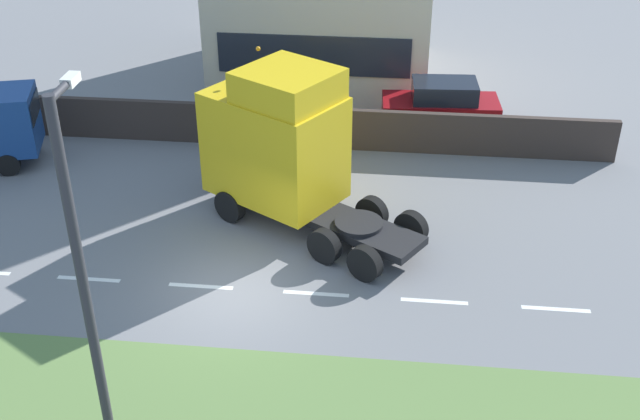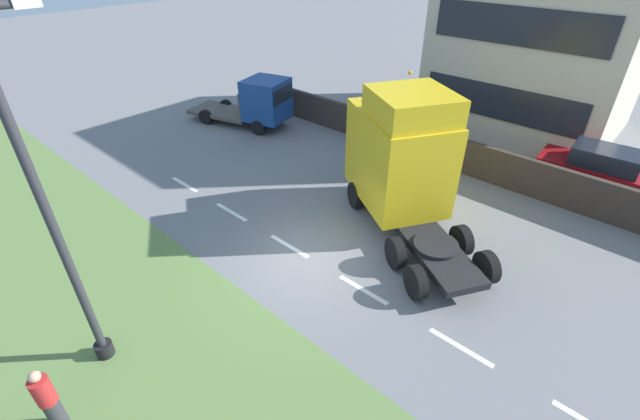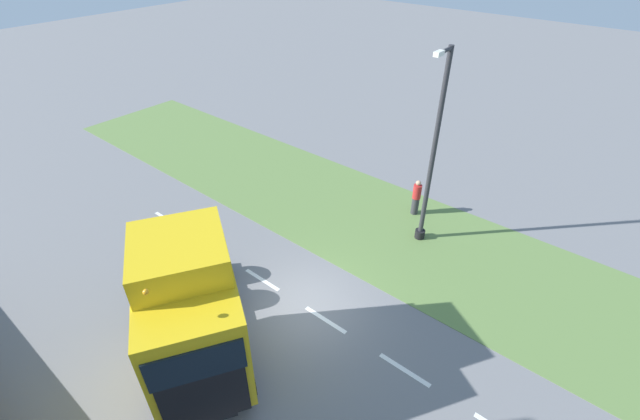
{
  "view_description": "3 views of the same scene",
  "coord_description": "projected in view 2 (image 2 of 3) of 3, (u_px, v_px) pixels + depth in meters",
  "views": [
    {
      "loc": [
        -17.48,
        -4.29,
        13.07
      ],
      "look_at": [
        -0.55,
        -2.47,
        2.99
      ],
      "focal_mm": 45.0,
      "sensor_mm": 36.0,
      "label": 1
    },
    {
      "loc": [
        -7.96,
        -7.7,
        9.15
      ],
      "look_at": [
        0.94,
        0.32,
        1.29
      ],
      "focal_mm": 24.0,
      "sensor_mm": 36.0,
      "label": 2
    },
    {
      "loc": [
        8.05,
        7.24,
        11.84
      ],
      "look_at": [
        -2.36,
        -1.29,
        2.53
      ],
      "focal_mm": 24.0,
      "sensor_mm": 36.0,
      "label": 3
    }
  ],
  "objects": [
    {
      "name": "pedestrian",
      "position": [
        48.0,
        401.0,
        8.95
      ],
      "size": [
        0.39,
        0.39,
        1.82
      ],
      "color": "#333338",
      "rests_on": "ground"
    },
    {
      "name": "parked_car",
      "position": [
        597.0,
        173.0,
        17.14
      ],
      "size": [
        2.14,
        4.45,
        2.07
      ],
      "rotation": [
        0.0,
        0.0,
        0.06
      ],
      "color": "maroon",
      "rests_on": "ground"
    },
    {
      "name": "building_block",
      "position": [
        550.0,
        11.0,
        20.92
      ],
      "size": [
        8.17,
        8.98,
        12.74
      ],
      "color": "beige",
      "rests_on": "ground"
    },
    {
      "name": "flatbed_truck",
      "position": [
        259.0,
        102.0,
        22.95
      ],
      "size": [
        3.57,
        6.2,
        2.69
      ],
      "rotation": [
        0.0,
        0.0,
        3.42
      ],
      "color": "navy",
      "rests_on": "ground"
    },
    {
      "name": "ground_plane",
      "position": [
        308.0,
        257.0,
        14.28
      ],
      "size": [
        120.0,
        120.0,
        0.0
      ],
      "primitive_type": "plane",
      "color": "slate",
      "rests_on": "ground"
    },
    {
      "name": "grass_verge",
      "position": [
        142.0,
        373.0,
        10.54
      ],
      "size": [
        7.0,
        44.0,
        0.01
      ],
      "color": "#607F42",
      "rests_on": "ground"
    },
    {
      "name": "lane_markings",
      "position": [
        324.0,
        266.0,
        13.88
      ],
      "size": [
        0.16,
        17.8,
        0.0
      ],
      "color": "white",
      "rests_on": "ground"
    },
    {
      "name": "boundary_wall",
      "position": [
        444.0,
        150.0,
        19.44
      ],
      "size": [
        0.25,
        24.0,
        1.55
      ],
      "color": "#382D28",
      "rests_on": "ground"
    },
    {
      "name": "lamp_post",
      "position": [
        60.0,
        238.0,
        9.0
      ],
      "size": [
        1.34,
        0.44,
        8.24
      ],
      "color": "black",
      "rests_on": "ground"
    },
    {
      "name": "lorry_cab",
      "position": [
        401.0,
        158.0,
        14.91
      ],
      "size": [
        5.79,
        7.09,
        5.08
      ],
      "rotation": [
        0.0,
        0.0,
        -0.56
      ],
      "color": "black",
      "rests_on": "ground"
    }
  ]
}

